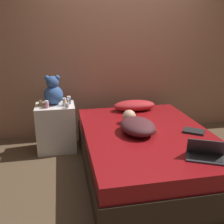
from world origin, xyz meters
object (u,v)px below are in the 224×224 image
Objects in this scene: pillow at (134,105)px; bottle_amber at (41,103)px; bottle_pink at (47,104)px; bottle_clear at (67,106)px; laptop at (206,154)px; book at (194,131)px; teddy_bear at (53,92)px; person_lying at (137,125)px; bottle_white at (64,102)px; bottle_orange at (68,103)px; bottle_blue at (69,100)px.

pillow is 7.85× the size of bottle_amber.
bottle_pink reaches higher than bottle_clear.
laptop is 0.64m from book.
book is at bearing 97.65° from laptop.
bottle_amber is 0.38m from bottle_clear.
laptop is at bearing -48.22° from teddy_bear.
person_lying is 1.72× the size of laptop.
book is at bearing -30.32° from bottle_white.
bottle_white is (-0.99, -0.09, 0.13)m from pillow.
laptop is 2.08m from teddy_bear.
bottle_pink is at bearing 162.79° from laptop.
bottle_orange reaches higher than laptop.
bottle_white reaches higher than laptop.
person_lying is at bearing -45.86° from bottle_blue.
bottle_white is (0.23, 0.06, 0.00)m from bottle_pink.
person_lying is 1.34m from bottle_amber.
bottle_white is at bearing -9.57° from bottle_amber.
bottle_pink reaches higher than laptop.
bottle_orange reaches higher than book.
pillow is at bearing 73.98° from person_lying.
bottle_pink is 0.23m from bottle_white.
bottle_blue is at bearing 2.58° from bottle_amber.
teddy_bear is 0.22m from bottle_amber.
bottle_amber reaches higher than laptop.
bottle_orange is (-1.19, 1.40, 0.16)m from laptop.
bottle_amber is at bearing -178.13° from pillow.
bottle_white is at bearing 15.44° from bottle_pink.
bottle_orange is at bearing -98.75° from bottle_blue.
bottle_orange is 0.37m from bottle_amber.
bottle_orange is 1.01× the size of bottle_white.
teddy_bear is 4.12× the size of bottle_pink.
pillow is 0.89× the size of person_lying.
teddy_bear is 3.66× the size of bottle_blue.
bottle_blue is (0.29, 0.13, 0.01)m from bottle_pink.
bottle_blue is at bearing 24.47° from bottle_pink.
bottle_amber is (-0.17, -0.04, -0.13)m from teddy_bear.
bottle_white is 1.68m from book.
bottle_orange is 0.27m from bottle_pink.
teddy_bear is 3.77× the size of bottle_white.
pillow is 1.54× the size of teddy_bear.
book is at bearing -64.56° from pillow.
bottle_orange is 0.97× the size of bottle_blue.
teddy_bear is 5.10× the size of bottle_amber.
bottle_blue is 0.38× the size of book.
laptop is 3.69× the size of bottle_blue.
bottle_pink is at bearing -172.66° from pillow.
bottle_white is at bearing -34.77° from teddy_bear.
laptop is 2.02m from bottle_pink.
bottle_white is (-0.80, 0.69, 0.13)m from person_lying.
bottle_orange is at bearing 137.16° from person_lying.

